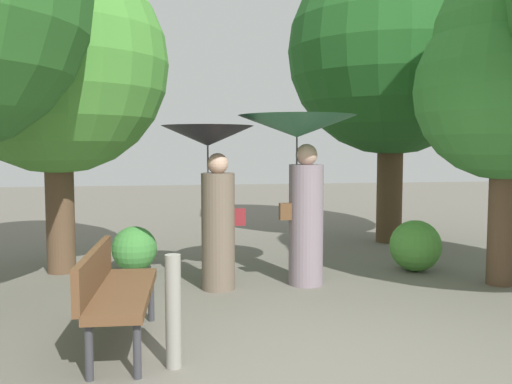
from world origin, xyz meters
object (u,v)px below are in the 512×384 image
park_bench (114,287)px  path_marker_post (173,311)px  tree_near_right (393,34)px  tree_near_left (55,44)px  tree_far_back (507,73)px  person_left (213,179)px  person_right (300,160)px

park_bench → path_marker_post: 0.72m
park_bench → tree_near_right: (4.36, 4.46, 3.10)m
tree_near_left → tree_far_back: 5.65m
tree_far_back → path_marker_post: size_ratio=4.40×
tree_near_right → person_left: bearing=-140.9°
person_right → park_bench: 2.89m
tree_far_back → path_marker_post: (-3.99, -1.89, -2.11)m
park_bench → path_marker_post: (0.48, -0.53, -0.07)m
park_bench → tree_near_right: size_ratio=0.27×
tree_near_left → path_marker_post: size_ratio=5.36×
person_left → path_marker_post: size_ratio=2.20×
tree_near_left → tree_near_right: 5.52m
person_right → park_bench: (-2.05, -1.77, -1.01)m
tree_near_left → person_left: bearing=-32.9°
person_left → person_right: person_right is taller
person_left → tree_far_back: bearing=-103.8°
person_right → tree_near_left: bearing=60.1°
park_bench → person_left: bearing=-26.6°
person_left → person_right: bearing=-95.7°
tree_far_back → path_marker_post: tree_far_back is taller
tree_near_left → tree_near_right: size_ratio=0.83×
person_left → path_marker_post: person_left is taller
person_right → tree_far_back: size_ratio=0.53×
person_right → path_marker_post: 2.99m
person_left → person_right: (1.05, 0.04, 0.21)m
person_left → tree_near_right: tree_near_right is taller
person_left → tree_near_left: 2.85m
person_left → park_bench: bearing=142.3°
person_left → person_right: 1.08m
person_left → tree_near_right: bearing=-58.8°
person_left → path_marker_post: 2.47m
park_bench → tree_far_back: (4.46, 1.37, 2.04)m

